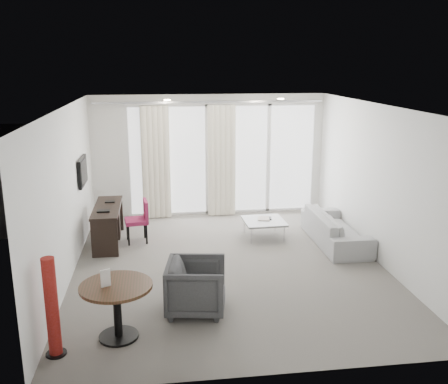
{
  "coord_description": "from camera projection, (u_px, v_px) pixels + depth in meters",
  "views": [
    {
      "loc": [
        -1.1,
        -7.58,
        3.26
      ],
      "look_at": [
        0.0,
        0.6,
        1.1
      ],
      "focal_mm": 40.0,
      "sensor_mm": 36.0,
      "label": 1
    }
  ],
  "objects": [
    {
      "name": "tv",
      "position": [
        83.0,
        171.0,
        8.96
      ],
      "size": [
        0.05,
        0.8,
        0.5
      ],
      "primitive_type": null,
      "color": "black",
      "rests_on": "wall_left"
    },
    {
      "name": "floor",
      "position": [
        229.0,
        265.0,
        8.23
      ],
      "size": [
        5.0,
        6.0,
        0.0
      ],
      "primitive_type": "cube",
      "color": "#66615A",
      "rests_on": "ground"
    },
    {
      "name": "rattan_chair_a",
      "position": [
        228.0,
        183.0,
        12.15
      ],
      "size": [
        0.64,
        0.64,
        0.78
      ],
      "primitive_type": null,
      "rotation": [
        0.0,
        0.0,
        -0.24
      ],
      "color": "#4A3320",
      "rests_on": "terrace_slab"
    },
    {
      "name": "curtain_track",
      "position": [
        210.0,
        102.0,
        10.31
      ],
      "size": [
        4.8,
        0.04,
        0.04
      ],
      "primitive_type": null,
      "color": "#B2B2B7",
      "rests_on": "ceiling"
    },
    {
      "name": "downlight_b",
      "position": [
        281.0,
        99.0,
        9.26
      ],
      "size": [
        0.12,
        0.12,
        0.02
      ],
      "primitive_type": "cylinder",
      "color": "#FFE0B2",
      "rests_on": "ceiling"
    },
    {
      "name": "balustrade",
      "position": [
        209.0,
        164.0,
        13.85
      ],
      "size": [
        5.5,
        0.06,
        1.05
      ],
      "primitive_type": null,
      "color": "#B2B2B7",
      "rests_on": "terrace_slab"
    },
    {
      "name": "sofa",
      "position": [
        335.0,
        228.0,
        9.18
      ],
      "size": [
        0.76,
        1.94,
        0.57
      ],
      "primitive_type": "imported",
      "rotation": [
        0.0,
        0.0,
        1.57
      ],
      "color": "#959595",
      "rests_on": "floor"
    },
    {
      "name": "rattan_table",
      "position": [
        275.0,
        189.0,
        12.26
      ],
      "size": [
        0.5,
        0.5,
        0.44
      ],
      "primitive_type": null,
      "rotation": [
        0.0,
        0.0,
        0.15
      ],
      "color": "#4A3320",
      "rests_on": "terrace_slab"
    },
    {
      "name": "magazine",
      "position": [
        264.0,
        218.0,
        9.55
      ],
      "size": [
        0.29,
        0.34,
        0.02
      ],
      "primitive_type": null,
      "rotation": [
        0.0,
        0.0,
        -0.24
      ],
      "color": "gray",
      "rests_on": "coffee_table"
    },
    {
      "name": "wall_right",
      "position": [
        379.0,
        184.0,
        8.22
      ],
      "size": [
        0.0,
        6.0,
        2.6
      ],
      "primitive_type": "cube",
      "color": "silver",
      "rests_on": "ground"
    },
    {
      "name": "window_panel",
      "position": [
        223.0,
        160.0,
        10.83
      ],
      "size": [
        4.0,
        0.02,
        2.38
      ],
      "primitive_type": null,
      "color": "white",
      "rests_on": "ground"
    },
    {
      "name": "curtain_right",
      "position": [
        222.0,
        161.0,
        10.66
      ],
      "size": [
        0.6,
        0.2,
        2.38
      ],
      "primitive_type": null,
      "color": "silver",
      "rests_on": "ground"
    },
    {
      "name": "tub_armchair",
      "position": [
        196.0,
        287.0,
        6.65
      ],
      "size": [
        0.89,
        0.87,
        0.71
      ],
      "primitive_type": "imported",
      "rotation": [
        0.0,
        0.0,
        1.42
      ],
      "color": "#363638",
      "rests_on": "floor"
    },
    {
      "name": "rattan_chair_b",
      "position": [
        271.0,
        180.0,
        12.34
      ],
      "size": [
        0.69,
        0.69,
        0.85
      ],
      "primitive_type": null,
      "rotation": [
        0.0,
        0.0,
        0.22
      ],
      "color": "#4A3320",
      "rests_on": "terrace_slab"
    },
    {
      "name": "desk",
      "position": [
        108.0,
        225.0,
        9.17
      ],
      "size": [
        0.47,
        1.5,
        0.7
      ],
      "primitive_type": null,
      "color": "black",
      "rests_on": "floor"
    },
    {
      "name": "curtain_left",
      "position": [
        156.0,
        163.0,
        10.48
      ],
      "size": [
        0.6,
        0.2,
        2.38
      ],
      "primitive_type": null,
      "color": "silver",
      "rests_on": "ground"
    },
    {
      "name": "red_lamp",
      "position": [
        52.0,
        307.0,
        5.59
      ],
      "size": [
        0.29,
        0.29,
        1.19
      ],
      "primitive_type": "cylinder",
      "rotation": [
        0.0,
        0.0,
        0.23
      ],
      "color": "maroon",
      "rests_on": "floor"
    },
    {
      "name": "menu_card",
      "position": [
        106.0,
        285.0,
        5.87
      ],
      "size": [
        0.11,
        0.06,
        0.21
      ],
      "primitive_type": null,
      "rotation": [
        0.0,
        0.0,
        0.41
      ],
      "color": "white",
      "rests_on": "round_table"
    },
    {
      "name": "ceiling",
      "position": [
        229.0,
        107.0,
        7.57
      ],
      "size": [
        5.0,
        6.0,
        0.0
      ],
      "primitive_type": "cube",
      "color": "white",
      "rests_on": "ground"
    },
    {
      "name": "wall_left",
      "position": [
        67.0,
        195.0,
        7.58
      ],
      "size": [
        0.0,
        6.0,
        2.6
      ],
      "primitive_type": "cube",
      "color": "silver",
      "rests_on": "ground"
    },
    {
      "name": "desk_chair",
      "position": [
        136.0,
        221.0,
        9.22
      ],
      "size": [
        0.48,
        0.46,
        0.8
      ],
      "primitive_type": null,
      "rotation": [
        0.0,
        0.0,
        0.13
      ],
      "color": "#98204A",
      "rests_on": "floor"
    },
    {
      "name": "window_frame",
      "position": [
        223.0,
        160.0,
        10.81
      ],
      "size": [
        4.1,
        0.06,
        2.44
      ],
      "primitive_type": null,
      "color": "white",
      "rests_on": "ground"
    },
    {
      "name": "wall_front",
      "position": [
        271.0,
        262.0,
        5.03
      ],
      "size": [
        5.0,
        0.0,
        2.6
      ],
      "primitive_type": "cube",
      "color": "silver",
      "rests_on": "ground"
    },
    {
      "name": "remote",
      "position": [
        270.0,
        218.0,
        9.56
      ],
      "size": [
        0.08,
        0.17,
        0.02
      ],
      "primitive_type": null,
      "rotation": [
        0.0,
        0.0,
        -0.19
      ],
      "color": "black",
      "rests_on": "coffee_table"
    },
    {
      "name": "downlight_a",
      "position": [
        167.0,
        100.0,
        8.99
      ],
      "size": [
        0.12,
        0.12,
        0.02
      ],
      "primitive_type": "cylinder",
      "color": "#FFE0B2",
      "rests_on": "ceiling"
    },
    {
      "name": "terrace_slab",
      "position": [
        215.0,
        197.0,
        12.6
      ],
      "size": [
        5.6,
        3.0,
        0.12
      ],
      "primitive_type": "cube",
      "color": "#4D4D50",
      "rests_on": "ground"
    },
    {
      "name": "round_table",
      "position": [
        117.0,
        311.0,
        6.0
      ],
      "size": [
        1.02,
        1.02,
        0.7
      ],
      "primitive_type": null,
      "rotation": [
        0.0,
        0.0,
        0.2
      ],
      "color": "#3C2514",
      "rests_on": "floor"
    },
    {
      "name": "coffee_table",
      "position": [
        264.0,
        229.0,
        9.52
      ],
      "size": [
        0.78,
        0.78,
        0.34
      ],
      "primitive_type": null,
      "rotation": [
        0.0,
        0.0,
        0.03
      ],
      "color": "gray",
      "rests_on": "floor"
    }
  ]
}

